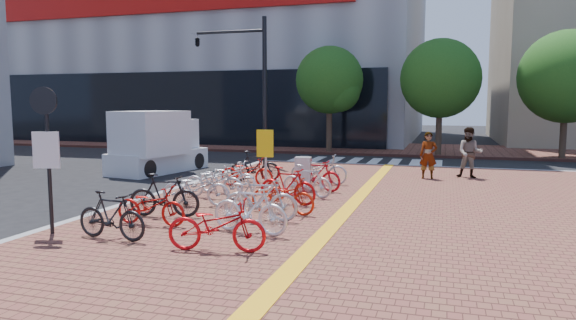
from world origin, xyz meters
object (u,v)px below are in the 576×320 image
(bike_3, at_px, (196,188))
(bike_4, at_px, (213,181))
(bike_12, at_px, (287,186))
(bike_15, at_px, (319,169))
(bike_6, at_px, (247,172))
(bike_1, at_px, (151,206))
(bike_14, at_px, (316,175))
(bike_0, at_px, (111,215))
(bike_9, at_px, (250,209))
(bike_8, at_px, (217,225))
(notice_sign, at_px, (46,142))
(utility_box, at_px, (303,174))
(traffic_light_pole, at_px, (233,64))
(pedestrian_a, at_px, (428,155))
(bike_7, at_px, (255,166))
(bike_13, at_px, (307,181))
(yellow_sign, at_px, (265,149))
(box_truck, at_px, (157,143))
(bike_5, at_px, (227,177))
(pedestrian_b, at_px, (470,153))
(bike_11, at_px, (283,196))
(bike_2, at_px, (164,195))
(bike_10, at_px, (260,199))

(bike_3, xyz_separation_m, bike_4, (-0.05, 1.17, 0.01))
(bike_12, xyz_separation_m, bike_15, (-0.01, 3.66, -0.00))
(bike_4, xyz_separation_m, bike_6, (0.12, 2.31, -0.02))
(bike_1, distance_m, bike_14, 6.03)
(bike_0, height_order, bike_9, bike_9)
(bike_3, xyz_separation_m, bike_6, (0.07, 3.48, -0.01))
(bike_8, bearing_deg, notice_sign, 78.63)
(utility_box, bearing_deg, traffic_light_pole, 129.00)
(bike_9, xyz_separation_m, traffic_light_pole, (-5.34, 11.69, 3.95))
(bike_1, relative_size, bike_3, 0.92)
(bike_4, relative_size, utility_box, 1.78)
(bike_8, height_order, bike_12, bike_12)
(pedestrian_a, xyz_separation_m, notice_sign, (-7.29, -10.61, 1.08))
(bike_3, xyz_separation_m, bike_7, (-0.05, 4.53, 0.05))
(bike_4, height_order, bike_8, bike_4)
(utility_box, bearing_deg, bike_14, 5.78)
(bike_0, distance_m, bike_13, 6.24)
(yellow_sign, relative_size, box_truck, 0.41)
(bike_4, relative_size, bike_5, 0.99)
(bike_5, height_order, pedestrian_b, pedestrian_b)
(bike_8, bearing_deg, utility_box, -7.18)
(bike_1, bearing_deg, bike_15, -18.42)
(bike_15, bearing_deg, utility_box, 169.56)
(bike_5, bearing_deg, utility_box, -56.90)
(bike_1, relative_size, utility_box, 1.60)
(bike_5, bearing_deg, bike_6, 0.68)
(bike_11, relative_size, pedestrian_b, 0.92)
(bike_12, bearing_deg, pedestrian_b, -25.22)
(bike_9, xyz_separation_m, yellow_sign, (-1.39, 4.87, 0.81))
(yellow_sign, xyz_separation_m, notice_sign, (-2.61, -6.11, 0.60))
(bike_6, xyz_separation_m, utility_box, (2.00, -0.26, 0.06))
(bike_13, bearing_deg, bike_12, -179.63)
(utility_box, bearing_deg, bike_7, 148.08)
(pedestrian_b, bearing_deg, bike_4, -131.34)
(bike_6, height_order, bike_15, bike_15)
(bike_13, bearing_deg, bike_1, 162.35)
(bike_9, bearing_deg, bike_3, 55.68)
(bike_2, bearing_deg, yellow_sign, -26.58)
(bike_6, distance_m, pedestrian_a, 6.71)
(bike_7, bearing_deg, yellow_sign, -156.83)
(bike_7, bearing_deg, bike_1, 175.00)
(bike_0, height_order, bike_8, bike_0)
(box_truck, bearing_deg, yellow_sign, -33.66)
(bike_8, xyz_separation_m, pedestrian_a, (3.41, 10.75, 0.37))
(bike_5, bearing_deg, yellow_sign, -60.96)
(bike_14, bearing_deg, pedestrian_a, -30.59)
(bike_3, bearing_deg, bike_15, -36.54)
(utility_box, bearing_deg, pedestrian_b, 41.04)
(bike_10, relative_size, bike_14, 1.05)
(pedestrian_b, bearing_deg, bike_6, -142.77)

